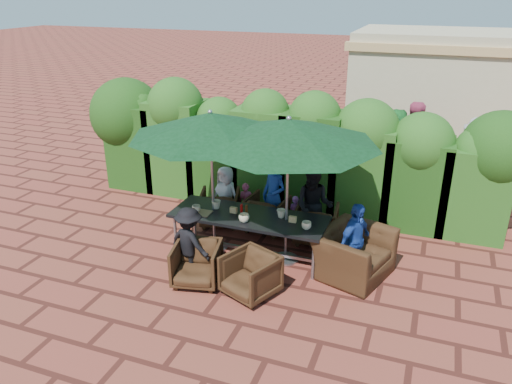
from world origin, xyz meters
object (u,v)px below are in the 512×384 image
(dining_table, at_px, (249,219))
(chair_far_right, at_px, (316,222))
(chair_far_mid, at_px, (267,212))
(chair_near_left, at_px, (197,262))
(chair_near_right, at_px, (250,273))
(umbrella_left, at_px, (210,125))
(umbrella_right, at_px, (289,132))
(chair_end_right, at_px, (354,246))
(chair_far_left, at_px, (220,206))

(dining_table, distance_m, chair_far_right, 1.34)
(chair_far_mid, distance_m, chair_far_right, 0.98)
(chair_near_left, bearing_deg, chair_near_right, -13.61)
(umbrella_left, relative_size, chair_near_left, 3.69)
(umbrella_right, relative_size, chair_near_left, 3.97)
(chair_near_left, relative_size, chair_near_right, 1.00)
(dining_table, relative_size, umbrella_right, 0.91)
(chair_near_right, distance_m, chair_end_right, 1.71)
(chair_end_right, bearing_deg, umbrella_left, 107.74)
(umbrella_left, relative_size, chair_far_left, 3.60)
(umbrella_left, height_order, chair_near_left, umbrella_left)
(dining_table, xyz_separation_m, umbrella_left, (-0.65, 0.03, 1.54))
(dining_table, xyz_separation_m, chair_far_mid, (-0.04, 1.02, -0.31))
(chair_near_right, bearing_deg, chair_end_right, 62.88)
(chair_far_left, bearing_deg, dining_table, 117.65)
(chair_end_right, bearing_deg, dining_table, 108.68)
(dining_table, bearing_deg, umbrella_right, 6.91)
(dining_table, relative_size, chair_near_left, 3.63)
(umbrella_right, height_order, chair_far_left, umbrella_right)
(umbrella_left, distance_m, chair_near_left, 2.16)
(umbrella_left, xyz_separation_m, chair_near_left, (0.21, -1.09, -1.86))
(chair_far_mid, bearing_deg, umbrella_right, 130.31)
(chair_far_right, xyz_separation_m, chair_near_right, (-0.50, -1.98, -0.01))
(chair_far_left, relative_size, chair_far_right, 0.98)
(chair_near_left, bearing_deg, chair_end_right, 13.40)
(chair_near_right, bearing_deg, dining_table, 135.41)
(dining_table, bearing_deg, chair_near_right, -67.91)
(chair_near_left, bearing_deg, umbrella_right, 33.90)
(chair_far_left, xyz_separation_m, chair_far_mid, (0.93, 0.06, -0.00))
(chair_far_right, bearing_deg, dining_table, 37.90)
(umbrella_right, xyz_separation_m, chair_far_left, (-1.59, 0.88, -1.85))
(umbrella_left, height_order, chair_far_left, umbrella_left)
(chair_near_left, bearing_deg, chair_far_right, 42.25)
(chair_end_right, bearing_deg, chair_near_right, 147.66)
(dining_table, xyz_separation_m, umbrella_right, (0.62, 0.08, 1.54))
(chair_near_right, bearing_deg, chair_far_right, 99.15)
(chair_near_left, bearing_deg, chair_far_mid, 66.17)
(chair_far_mid, xyz_separation_m, chair_near_left, (-0.41, -2.07, -0.01))
(chair_near_right, bearing_deg, chair_near_left, -157.72)
(chair_far_left, distance_m, chair_near_right, 2.46)
(chair_far_mid, xyz_separation_m, chair_far_right, (0.97, -0.11, 0.01))
(chair_far_left, distance_m, chair_end_right, 2.87)
(chair_near_left, height_order, chair_end_right, chair_end_right)
(chair_far_mid, distance_m, chair_end_right, 2.05)
(umbrella_left, height_order, chair_end_right, umbrella_left)
(umbrella_left, distance_m, chair_far_mid, 2.19)
(dining_table, height_order, chair_near_left, dining_table)
(umbrella_left, bearing_deg, umbrella_right, 1.92)
(chair_far_left, height_order, chair_near_right, chair_far_left)
(dining_table, xyz_separation_m, chair_near_right, (0.43, -1.07, -0.32))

